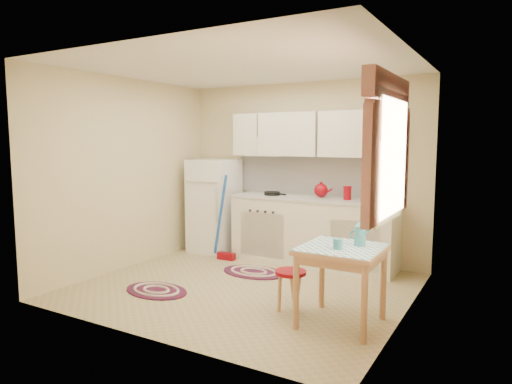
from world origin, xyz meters
TOP-DOWN VIEW (x-y plane):
  - room_shell at (0.16, 0.24)m, footprint 3.64×3.60m
  - fridge at (-1.29, 1.25)m, footprint 0.65×0.60m
  - broom at (-0.85, 0.90)m, footprint 0.28×0.13m
  - base_cabinets at (0.30, 1.30)m, footprint 2.25×0.60m
  - countertop at (0.30, 1.30)m, footprint 2.27×0.62m
  - frying_pan at (-0.30, 1.25)m, footprint 0.27×0.27m
  - red_kettle at (0.41, 1.30)m, footprint 0.23×0.21m
  - red_canister at (0.78, 1.30)m, footprint 0.12×0.12m
  - table at (1.33, -0.47)m, footprint 0.72×0.72m
  - stool at (0.80, -0.44)m, footprint 0.39×0.39m
  - coffee_pot at (1.46, -0.35)m, footprint 0.13×0.12m
  - mug at (1.32, -0.57)m, footprint 0.10×0.10m
  - rug_center at (-0.19, 0.54)m, footprint 0.86×0.59m
  - rug_left at (-0.77, -0.63)m, footprint 0.83×0.59m

SIDE VIEW (x-z plane):
  - rug_center at x=-0.19m, z-range 0.00..0.02m
  - rug_left at x=-0.77m, z-range 0.00..0.02m
  - stool at x=0.80m, z-range 0.00..0.42m
  - table at x=1.33m, z-range 0.00..0.72m
  - base_cabinets at x=0.30m, z-range 0.00..0.88m
  - broom at x=-0.85m, z-range 0.00..1.20m
  - fridge at x=-1.29m, z-range 0.00..1.40m
  - mug at x=1.32m, z-range 0.72..0.82m
  - coffee_pot at x=1.46m, z-range 0.72..0.97m
  - countertop at x=0.30m, z-range 0.88..0.92m
  - frying_pan at x=-0.30m, z-range 0.92..0.97m
  - red_canister at x=0.78m, z-range 0.92..1.08m
  - red_kettle at x=0.41m, z-range 0.92..1.13m
  - room_shell at x=0.16m, z-range 0.34..2.86m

